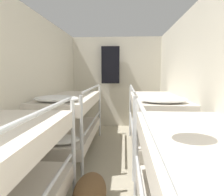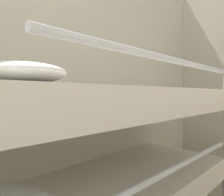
# 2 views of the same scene
# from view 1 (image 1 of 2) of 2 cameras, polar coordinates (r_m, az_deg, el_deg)

# --- Properties ---
(wall_left) EXTENTS (0.06, 5.61, 2.27)m
(wall_left) POSITION_cam_1_polar(r_m,az_deg,el_deg) (2.72, -26.03, 1.40)
(wall_left) COLOR beige
(wall_left) RESTS_ON ground_plane
(wall_right) EXTENTS (0.06, 5.61, 2.27)m
(wall_right) POSITION_cam_1_polar(r_m,az_deg,el_deg) (2.54, 25.12, 1.09)
(wall_right) COLOR beige
(wall_right) RESTS_ON ground_plane
(wall_back) EXTENTS (2.33, 0.06, 2.27)m
(wall_back) POSITION_cam_1_polar(r_m,az_deg,el_deg) (5.13, 1.33, 4.49)
(wall_back) COLOR beige
(wall_back) RESTS_ON ground_plane
(bunk_stack_left_far) EXTENTS (0.80, 1.88, 1.14)m
(bunk_stack_left_far) POSITION_cam_1_polar(r_m,az_deg,el_deg) (3.48, -11.84, -5.45)
(bunk_stack_left_far) COLOR silver
(bunk_stack_left_far) RESTS_ON ground_plane
(bunk_stack_right_far) EXTENTS (0.80, 1.88, 1.14)m
(bunk_stack_right_far) POSITION_cam_1_polar(r_m,az_deg,el_deg) (3.40, 12.20, -5.78)
(bunk_stack_right_far) COLOR silver
(bunk_stack_right_far) RESTS_ON ground_plane
(duffel_bag) EXTENTS (0.33, 0.60, 0.33)m
(duffel_bag) POSITION_cam_1_polar(r_m,az_deg,el_deg) (2.24, -6.34, -25.42)
(duffel_bag) COLOR brown
(duffel_bag) RESTS_ON ground_plane
(hanging_coat) EXTENTS (0.44, 0.12, 0.90)m
(hanging_coat) POSITION_cam_1_polar(r_m,az_deg,el_deg) (4.99, -0.43, 9.39)
(hanging_coat) COLOR black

